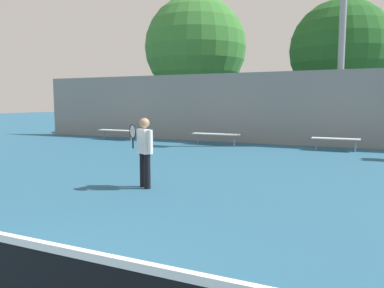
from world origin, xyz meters
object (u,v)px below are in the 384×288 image
(bench_courtside_near, at_px, (336,139))
(bench_adjacent_court, at_px, (216,135))
(light_pole_far_right, at_px, (343,26))
(bench_courtside_far, at_px, (117,131))
(tree_green_tall, at_px, (340,51))
(tree_green_broad, at_px, (195,48))
(tennis_player, at_px, (144,148))

(bench_courtside_near, bearing_deg, bench_adjacent_court, 180.00)
(bench_courtside_near, bearing_deg, light_pole_far_right, 90.75)
(bench_courtside_far, height_order, tree_green_tall, tree_green_tall)
(bench_courtside_far, distance_m, tree_green_tall, 11.71)
(bench_courtside_near, height_order, tree_green_broad, tree_green_broad)
(light_pole_far_right, bearing_deg, bench_adjacent_court, -160.96)
(tree_green_tall, bearing_deg, light_pole_far_right, -86.13)
(light_pole_far_right, bearing_deg, tree_green_tall, 93.87)
(tree_green_broad, bearing_deg, tennis_player, -70.21)
(light_pole_far_right, distance_m, tree_green_broad, 9.89)
(bench_adjacent_court, relative_size, tree_green_tall, 0.31)
(light_pole_far_right, height_order, tree_green_tall, light_pole_far_right)
(bench_courtside_near, xyz_separation_m, bench_adjacent_court, (-4.94, 0.00, 0.00))
(tennis_player, distance_m, tree_green_tall, 13.99)
(bench_adjacent_court, distance_m, tree_green_broad, 8.82)
(light_pole_far_right, bearing_deg, tree_green_broad, 151.78)
(tree_green_broad, bearing_deg, bench_adjacent_court, -59.23)
(tree_green_broad, bearing_deg, tree_green_tall, -10.53)
(bench_courtside_near, xyz_separation_m, bench_courtside_far, (-10.16, 0.00, 0.00))
(bench_courtside_far, height_order, bench_adjacent_court, same)
(bench_courtside_far, distance_m, light_pole_far_right, 11.24)
(tennis_player, relative_size, light_pole_far_right, 0.18)
(bench_courtside_near, bearing_deg, bench_courtside_far, 180.00)
(bench_adjacent_court, height_order, tree_green_broad, tree_green_broad)
(tennis_player, relative_size, bench_courtside_far, 0.76)
(tennis_player, relative_size, tree_green_broad, 0.18)
(bench_adjacent_court, distance_m, light_pole_far_right, 6.91)
(light_pole_far_right, xyz_separation_m, tree_green_broad, (-8.72, 4.68, 0.23))
(tennis_player, height_order, light_pole_far_right, light_pole_far_right)
(bench_adjacent_court, xyz_separation_m, tree_green_tall, (4.71, 4.79, 3.92))
(tree_green_tall, bearing_deg, tennis_player, -103.66)
(bench_courtside_far, relative_size, tree_green_broad, 0.24)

